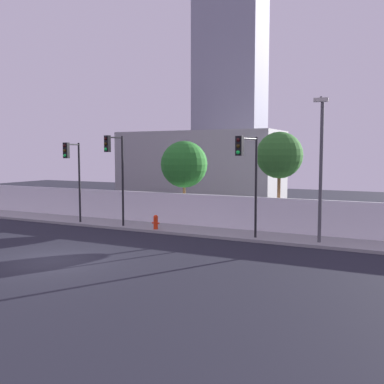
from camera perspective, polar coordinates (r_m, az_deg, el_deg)
The scene contains 12 objects.
ground_plane at distance 18.86m, azimuth -17.36°, elevation -8.34°, with size 80.00×80.00×0.00m, color #1F202A.
sidewalk at distance 25.25m, azimuth -4.28°, elevation -4.60°, with size 36.00×2.40×0.15m, color gray.
perimeter_wall at distance 26.21m, azimuth -2.84°, elevation -2.08°, with size 36.00×0.18×1.80m, color white.
traffic_light_left at distance 25.08m, azimuth -9.86°, elevation 3.91°, with size 0.50×1.29×5.09m.
traffic_light_center at distance 21.07m, azimuth 7.11°, elevation 3.50°, with size 0.53×1.84×4.91m.
traffic_light_right at distance 26.99m, azimuth -15.06°, elevation 3.38°, with size 0.35×1.29×4.73m.
street_lamp_curbside at distance 21.02m, azimuth 16.17°, elevation 4.01°, with size 0.63×1.70×6.52m.
fire_hydrant at distance 24.35m, azimuth -4.67°, elevation -3.78°, with size 0.44×0.26×0.78m.
roadside_tree_leftmost at distance 26.73m, azimuth -1.01°, elevation 3.54°, with size 2.81×2.81×5.01m.
roadside_tree_midleft at distance 24.56m, azimuth 11.12°, elevation 4.61°, with size 2.52×2.52×5.43m.
low_building_distant at distance 40.66m, azimuth 1.03°, elevation 3.34°, with size 14.61×6.00×6.20m, color #989898.
tower_on_skyline at distance 52.89m, azimuth 4.89°, elevation 12.70°, with size 7.63×5.00×22.78m, color gray.
Camera 1 is at (12.85, -13.13, 4.28)m, focal length 41.69 mm.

